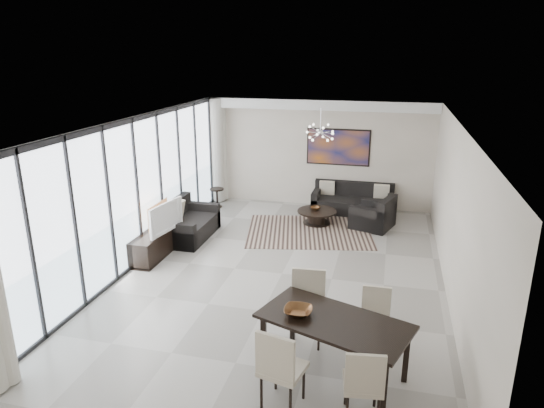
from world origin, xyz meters
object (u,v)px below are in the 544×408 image
(sofa_main, at_px, (353,203))
(tv_console, at_px, (157,242))
(dining_table, at_px, (334,326))
(television, at_px, (162,217))
(coffee_table, at_px, (317,216))

(sofa_main, relative_size, tv_console, 1.23)
(sofa_main, height_order, dining_table, dining_table)
(television, bearing_deg, dining_table, -118.57)
(dining_table, bearing_deg, coffee_table, 100.99)
(television, height_order, dining_table, television)
(television, bearing_deg, tv_console, 89.89)
(coffee_table, xyz_separation_m, tv_console, (-2.96, -2.67, 0.08))
(sofa_main, xyz_separation_m, tv_console, (-3.75, -3.77, 0.01))
(coffee_table, height_order, sofa_main, sofa_main)
(sofa_main, bearing_deg, dining_table, -87.25)
(sofa_main, bearing_deg, television, -133.40)
(coffee_table, height_order, tv_console, tv_console)
(tv_console, distance_m, television, 0.60)
(tv_console, bearing_deg, sofa_main, 45.15)
(television, bearing_deg, coffee_table, -36.89)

